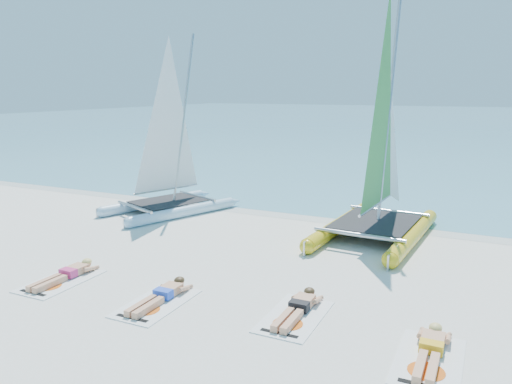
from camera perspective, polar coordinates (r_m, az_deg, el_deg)
ground at (r=12.38m, az=-5.66°, el=-8.13°), size 140.00×140.00×0.00m
sea at (r=73.31m, az=20.82°, el=7.69°), size 140.00×115.00×0.01m
wet_sand_strip at (r=17.11m, az=3.86°, el=-2.47°), size 140.00×1.40×0.01m
catamaran_blue at (r=17.26m, az=-9.90°, el=3.78°), size 3.70×5.05×6.23m
catamaran_yellow at (r=14.88m, az=14.41°, el=4.04°), size 2.93×5.81×7.29m
towel_a at (r=12.03m, az=-21.41°, el=-9.45°), size 1.00×1.85×0.02m
sunbather_a at (r=12.12m, az=-20.79°, el=-8.71°), size 0.37×1.73×0.26m
towel_b at (r=10.34m, az=-11.30°, el=-12.36°), size 1.00×1.85×0.02m
sunbather_b at (r=10.44m, az=-10.68°, el=-11.44°), size 0.37×1.73×0.26m
towel_c at (r=9.65m, az=4.44°, el=-13.99°), size 1.00×1.85×0.02m
sunbather_c at (r=9.76m, az=4.86°, el=-12.97°), size 0.37×1.73×0.26m
towel_d at (r=8.68m, az=19.16°, el=-17.76°), size 1.00×1.85×0.02m
sunbather_d at (r=8.80m, az=19.36°, el=-16.55°), size 0.37×1.73×0.26m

